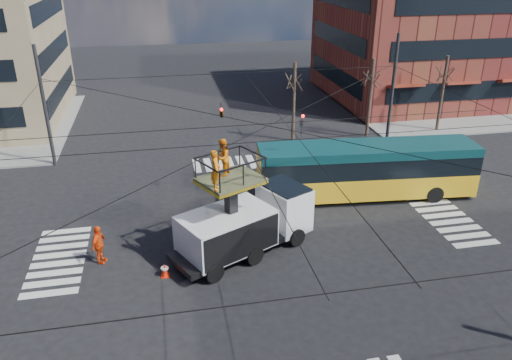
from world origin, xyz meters
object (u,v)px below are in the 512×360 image
(utility_truck, at_px, (245,214))
(traffic_cone, at_px, (165,270))
(city_bus, at_px, (366,169))
(worker_ground, at_px, (99,245))
(flagger, at_px, (354,181))

(utility_truck, relative_size, traffic_cone, 11.33)
(traffic_cone, bearing_deg, city_bus, 26.14)
(utility_truck, xyz_separation_m, traffic_cone, (-3.89, -1.41, -1.64))
(worker_ground, distance_m, flagger, 14.64)
(city_bus, relative_size, traffic_cone, 19.72)
(flagger, bearing_deg, worker_ground, -103.60)
(worker_ground, height_order, flagger, worker_ground)
(city_bus, xyz_separation_m, flagger, (-0.62, 0.22, -0.80))
(traffic_cone, bearing_deg, flagger, 28.28)
(flagger, bearing_deg, traffic_cone, -92.38)
(city_bus, xyz_separation_m, worker_ground, (-14.62, -4.07, -0.78))
(traffic_cone, bearing_deg, worker_ground, 149.50)
(traffic_cone, distance_m, flagger, 12.65)
(city_bus, bearing_deg, traffic_cone, -148.83)
(traffic_cone, relative_size, flagger, 0.35)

